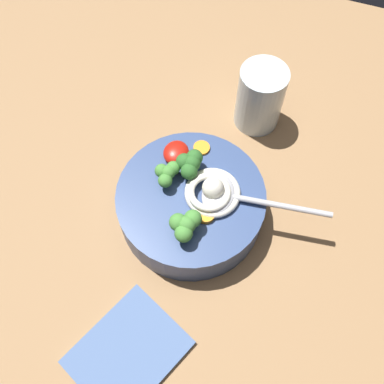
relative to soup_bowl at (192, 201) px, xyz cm
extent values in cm
cube|color=#936D47|center=(0.47, -1.02, -5.14)|extent=(105.77, 105.77, 4.13)
cylinder|color=#334775|center=(0.00, 0.00, -0.10)|extent=(20.43, 20.43, 5.95)
cylinder|color=olive|center=(0.00, 0.00, 0.14)|extent=(17.98, 17.98, 5.48)
torus|color=silver|center=(-0.57, 2.71, 3.40)|extent=(7.51, 7.51, 1.04)
torus|color=silver|center=(-0.09, 2.38, 4.22)|extent=(8.05, 8.05, 0.93)
sphere|color=silver|center=(-0.57, 2.71, 4.74)|extent=(2.91, 2.91, 2.91)
ellipsoid|color=#B7B7BC|center=(-0.47, 3.54, 3.68)|extent=(6.53, 5.16, 1.60)
cylinder|color=#B7B7BC|center=(-1.47, 10.98, 3.68)|extent=(2.78, 14.97, 0.80)
ellipsoid|color=#B2190F|center=(-4.65, -3.99, 3.76)|extent=(3.93, 3.54, 1.77)
cylinder|color=#7A9E60|center=(5.68, 1.32, 3.51)|extent=(1.18, 1.18, 1.26)
sphere|color=#478938|center=(5.68, 1.32, 5.30)|extent=(2.32, 2.32, 2.32)
sphere|color=#478938|center=(6.84, 1.32, 5.09)|extent=(2.32, 2.32, 2.32)
sphere|color=#478938|center=(4.63, 1.74, 5.19)|extent=(2.32, 2.32, 2.32)
sphere|color=#478938|center=(5.68, 0.16, 5.13)|extent=(2.32, 2.32, 2.32)
cylinder|color=#7A9E60|center=(-2.88, -0.98, 3.50)|extent=(1.16, 1.16, 1.25)
sphere|color=#2D6628|center=(-2.88, -0.98, 5.27)|extent=(2.29, 2.29, 2.29)
sphere|color=#2D6628|center=(-1.74, -0.98, 5.06)|extent=(2.29, 2.29, 2.29)
sphere|color=#2D6628|center=(-3.92, -0.56, 5.16)|extent=(2.29, 2.29, 2.29)
sphere|color=#2D6628|center=(-2.88, -2.12, 5.10)|extent=(2.29, 2.29, 2.29)
cylinder|color=#7A9E60|center=(-0.77, -3.60, 3.40)|extent=(0.97, 0.97, 1.04)
sphere|color=#478938|center=(-0.77, -3.60, 4.88)|extent=(1.91, 1.91, 1.91)
sphere|color=#478938|center=(0.19, -3.60, 4.70)|extent=(1.91, 1.91, 1.91)
sphere|color=#478938|center=(-1.64, -3.25, 4.79)|extent=(1.91, 1.91, 1.91)
sphere|color=#478938|center=(-0.77, -4.56, 4.74)|extent=(1.91, 1.91, 1.91)
cylinder|color=orange|center=(-7.01, -1.16, 3.08)|extent=(2.34, 2.34, 0.40)
cylinder|color=orange|center=(2.66, 2.79, 3.25)|extent=(2.56, 2.56, 0.74)
cylinder|color=silver|center=(-19.11, 4.34, 2.30)|extent=(7.21, 7.21, 10.76)
cube|color=#4C6693|center=(21.34, -1.51, -2.68)|extent=(16.67, 15.35, 0.80)
camera|label=1|loc=(25.64, 9.02, 55.63)|focal=41.20mm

